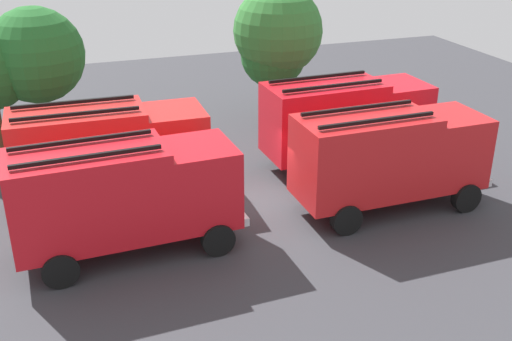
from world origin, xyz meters
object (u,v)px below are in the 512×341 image
object	(u,v)px
fire_truck_2	(109,148)
tree_1	(36,56)
fire_truck_1	(390,155)
tree_2	(273,55)
tree_3	(278,31)
fire_truck_3	(346,117)
traffic_cone_0	(239,188)
fire_truck_0	(124,193)
firefighter_0	(420,155)

from	to	relation	value
fire_truck_2	tree_1	size ratio (longest dim) A/B	1.13
fire_truck_1	tree_2	bearing A→B (deg)	91.89
tree_3	fire_truck_1	bearing A→B (deg)	-88.60
fire_truck_1	tree_1	size ratio (longest dim) A/B	1.13
fire_truck_3	traffic_cone_0	world-z (taller)	fire_truck_3
fire_truck_3	traffic_cone_0	xyz separation A→B (m)	(-5.15, -1.32, -1.85)
fire_truck_3	tree_2	bearing A→B (deg)	95.84
fire_truck_0	tree_3	size ratio (longest dim) A/B	1.08
firefighter_0	tree_3	bearing A→B (deg)	-131.04
fire_truck_2	traffic_cone_0	distance (m)	5.10
tree_1	traffic_cone_0	bearing A→B (deg)	-47.64
firefighter_0	tree_2	xyz separation A→B (m)	(-3.13, 8.66, 2.36)
fire_truck_2	tree_3	size ratio (longest dim) A/B	1.07
fire_truck_3	traffic_cone_0	distance (m)	5.63
firefighter_0	traffic_cone_0	size ratio (longest dim) A/B	2.96
fire_truck_1	tree_3	distance (m)	10.83
fire_truck_2	tree_2	bearing A→B (deg)	37.82
fire_truck_0	traffic_cone_0	bearing A→B (deg)	28.82
fire_truck_1	tree_1	bearing A→B (deg)	137.72
fire_truck_3	tree_2	distance (m)	6.59
tree_1	tree_2	bearing A→B (deg)	1.82
fire_truck_1	traffic_cone_0	size ratio (longest dim) A/B	12.01
tree_1	fire_truck_2	bearing A→B (deg)	-71.32
fire_truck_0	tree_2	world-z (taller)	tree_2
fire_truck_1	tree_3	world-z (taller)	tree_3
fire_truck_2	tree_2	world-z (taller)	tree_2
firefighter_0	tree_2	world-z (taller)	tree_2
fire_truck_3	tree_1	xyz separation A→B (m)	(-11.89, 6.07, 2.17)
fire_truck_0	fire_truck_1	xyz separation A→B (m)	(9.45, -0.03, 0.00)
fire_truck_0	firefighter_0	bearing A→B (deg)	6.61
fire_truck_2	traffic_cone_0	world-z (taller)	fire_truck_2
fire_truck_1	fire_truck_3	size ratio (longest dim) A/B	1.00
tree_2	fire_truck_3	bearing A→B (deg)	-82.55
tree_2	traffic_cone_0	distance (m)	9.38
fire_truck_0	fire_truck_2	world-z (taller)	same
fire_truck_3	tree_1	bearing A→B (deg)	151.35
tree_2	tree_3	size ratio (longest dim) A/B	0.74
fire_truck_0	traffic_cone_0	world-z (taller)	fire_truck_0
fire_truck_1	traffic_cone_0	xyz separation A→B (m)	(-4.79, 2.83, -1.85)
traffic_cone_0	fire_truck_2	bearing A→B (deg)	166.32
fire_truck_0	fire_truck_1	world-z (taller)	same
fire_truck_0	tree_2	bearing A→B (deg)	47.40
fire_truck_1	fire_truck_3	distance (m)	4.16
fire_truck_1	fire_truck_2	world-z (taller)	same
fire_truck_3	firefighter_0	world-z (taller)	fire_truck_3
fire_truck_0	fire_truck_3	xyz separation A→B (m)	(9.80, 4.12, 0.00)
tree_3	tree_2	bearing A→B (deg)	176.23
traffic_cone_0	tree_1	bearing A→B (deg)	132.36
fire_truck_2	tree_1	bearing A→B (deg)	109.96
fire_truck_3	firefighter_0	distance (m)	3.40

